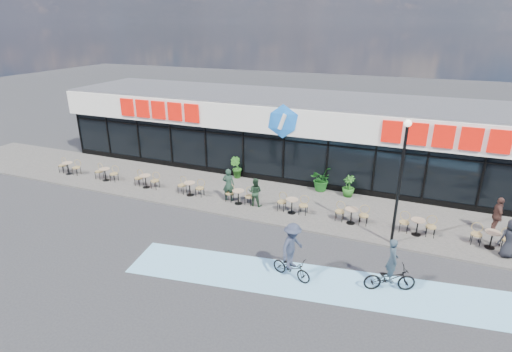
{
  "coord_description": "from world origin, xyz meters",
  "views": [
    {
      "loc": [
        6.6,
        -13.54,
        8.87
      ],
      "look_at": [
        -0.28,
        3.5,
        1.73
      ],
      "focal_mm": 28.0,
      "sensor_mm": 36.0,
      "label": 1
    }
  ],
  "objects_px": {
    "potted_plant_left": "(236,168)",
    "patron_left": "(229,185)",
    "patron_right": "(255,192)",
    "cyclist_b": "(390,274)",
    "bistro_set_0": "(69,166)",
    "pedestrian_c": "(510,239)",
    "cyclist_a": "(292,254)",
    "potted_plant_mid": "(321,179)",
    "potted_plant_right": "(349,186)",
    "pedestrian_b": "(497,216)",
    "lamp_post": "(401,173)"
  },
  "relations": [
    {
      "from": "potted_plant_mid",
      "to": "patron_left",
      "type": "relative_size",
      "value": 0.77
    },
    {
      "from": "pedestrian_c",
      "to": "cyclist_a",
      "type": "distance_m",
      "value": 8.78
    },
    {
      "from": "lamp_post",
      "to": "bistro_set_0",
      "type": "relative_size",
      "value": 3.45
    },
    {
      "from": "patron_right",
      "to": "cyclist_b",
      "type": "height_order",
      "value": "cyclist_b"
    },
    {
      "from": "bistro_set_0",
      "to": "cyclist_b",
      "type": "xyz_separation_m",
      "value": [
        19.22,
        -4.43,
        0.1
      ]
    },
    {
      "from": "potted_plant_right",
      "to": "patron_left",
      "type": "bearing_deg",
      "value": -153.55
    },
    {
      "from": "bistro_set_0",
      "to": "cyclist_a",
      "type": "xyz_separation_m",
      "value": [
        15.82,
        -5.03,
        0.46
      ]
    },
    {
      "from": "potted_plant_left",
      "to": "potted_plant_right",
      "type": "distance_m",
      "value": 6.72
    },
    {
      "from": "pedestrian_b",
      "to": "cyclist_a",
      "type": "height_order",
      "value": "cyclist_a"
    },
    {
      "from": "potted_plant_mid",
      "to": "potted_plant_right",
      "type": "xyz_separation_m",
      "value": [
        1.58,
        -0.26,
        -0.09
      ]
    },
    {
      "from": "potted_plant_right",
      "to": "pedestrian_b",
      "type": "height_order",
      "value": "pedestrian_b"
    },
    {
      "from": "potted_plant_left",
      "to": "patron_left",
      "type": "distance_m",
      "value": 3.28
    },
    {
      "from": "potted_plant_mid",
      "to": "patron_right",
      "type": "relative_size",
      "value": 0.91
    },
    {
      "from": "bistro_set_0",
      "to": "pedestrian_c",
      "type": "bearing_deg",
      "value": -1.49
    },
    {
      "from": "patron_left",
      "to": "cyclist_a",
      "type": "xyz_separation_m",
      "value": [
        5.02,
        -5.15,
        0.04
      ]
    },
    {
      "from": "pedestrian_b",
      "to": "potted_plant_left",
      "type": "bearing_deg",
      "value": 75.61
    },
    {
      "from": "potted_plant_left",
      "to": "cyclist_a",
      "type": "bearing_deg",
      "value": -53.9
    },
    {
      "from": "potted_plant_left",
      "to": "patron_right",
      "type": "distance_m",
      "value": 4.08
    },
    {
      "from": "bistro_set_0",
      "to": "cyclist_b",
      "type": "distance_m",
      "value": 19.73
    },
    {
      "from": "lamp_post",
      "to": "cyclist_a",
      "type": "bearing_deg",
      "value": -130.32
    },
    {
      "from": "lamp_post",
      "to": "potted_plant_right",
      "type": "height_order",
      "value": "lamp_post"
    },
    {
      "from": "potted_plant_mid",
      "to": "pedestrian_c",
      "type": "distance_m",
      "value": 9.3
    },
    {
      "from": "potted_plant_left",
      "to": "cyclist_a",
      "type": "height_order",
      "value": "cyclist_a"
    },
    {
      "from": "potted_plant_right",
      "to": "pedestrian_c",
      "type": "height_order",
      "value": "pedestrian_c"
    },
    {
      "from": "bistro_set_0",
      "to": "patron_left",
      "type": "bearing_deg",
      "value": 0.66
    },
    {
      "from": "cyclist_a",
      "to": "cyclist_b",
      "type": "xyz_separation_m",
      "value": [
        3.4,
        0.6,
        -0.36
      ]
    },
    {
      "from": "potted_plant_left",
      "to": "pedestrian_c",
      "type": "xyz_separation_m",
      "value": [
        13.61,
        -3.84,
        0.19
      ]
    },
    {
      "from": "potted_plant_left",
      "to": "cyclist_a",
      "type": "distance_m",
      "value": 10.23
    },
    {
      "from": "potted_plant_mid",
      "to": "pedestrian_b",
      "type": "xyz_separation_m",
      "value": [
        8.28,
        -1.87,
        0.18
      ]
    },
    {
      "from": "bistro_set_0",
      "to": "pedestrian_b",
      "type": "relative_size",
      "value": 0.9
    },
    {
      "from": "patron_right",
      "to": "cyclist_a",
      "type": "bearing_deg",
      "value": 121.89
    },
    {
      "from": "potted_plant_mid",
      "to": "cyclist_b",
      "type": "distance_m",
      "value": 8.78
    },
    {
      "from": "lamp_post",
      "to": "cyclist_a",
      "type": "xyz_separation_m",
      "value": [
        -3.25,
        -3.82,
        -2.23
      ]
    },
    {
      "from": "pedestrian_b",
      "to": "cyclist_b",
      "type": "height_order",
      "value": "cyclist_b"
    },
    {
      "from": "potted_plant_right",
      "to": "patron_right",
      "type": "bearing_deg",
      "value": -144.98
    },
    {
      "from": "lamp_post",
      "to": "potted_plant_right",
      "type": "bearing_deg",
      "value": 121.56
    },
    {
      "from": "potted_plant_left",
      "to": "patron_left",
      "type": "xyz_separation_m",
      "value": [
        1.0,
        -3.11,
        0.24
      ]
    },
    {
      "from": "potted_plant_mid",
      "to": "patron_left",
      "type": "bearing_deg",
      "value": -143.12
    },
    {
      "from": "potted_plant_right",
      "to": "pedestrian_b",
      "type": "xyz_separation_m",
      "value": [
        6.7,
        -1.61,
        0.28
      ]
    },
    {
      "from": "patron_right",
      "to": "pedestrian_b",
      "type": "distance_m",
      "value": 10.97
    },
    {
      "from": "lamp_post",
      "to": "cyclist_b",
      "type": "xyz_separation_m",
      "value": [
        0.16,
        -3.22,
        -2.59
      ]
    },
    {
      "from": "lamp_post",
      "to": "pedestrian_b",
      "type": "relative_size",
      "value": 3.11
    },
    {
      "from": "lamp_post",
      "to": "patron_left",
      "type": "height_order",
      "value": "lamp_post"
    },
    {
      "from": "potted_plant_mid",
      "to": "potted_plant_left",
      "type": "bearing_deg",
      "value": 179.89
    },
    {
      "from": "lamp_post",
      "to": "bistro_set_0",
      "type": "bearing_deg",
      "value": 176.38
    },
    {
      "from": "bistro_set_0",
      "to": "potted_plant_left",
      "type": "relative_size",
      "value": 1.23
    },
    {
      "from": "potted_plant_mid",
      "to": "pedestrian_c",
      "type": "xyz_separation_m",
      "value": [
        8.48,
        -3.83,
        0.14
      ]
    },
    {
      "from": "patron_right",
      "to": "potted_plant_mid",
      "type": "bearing_deg",
      "value": -132.04
    },
    {
      "from": "bistro_set_0",
      "to": "pedestrian_c",
      "type": "relative_size",
      "value": 0.94
    },
    {
      "from": "lamp_post",
      "to": "patron_right",
      "type": "distance_m",
      "value": 7.27
    }
  ]
}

